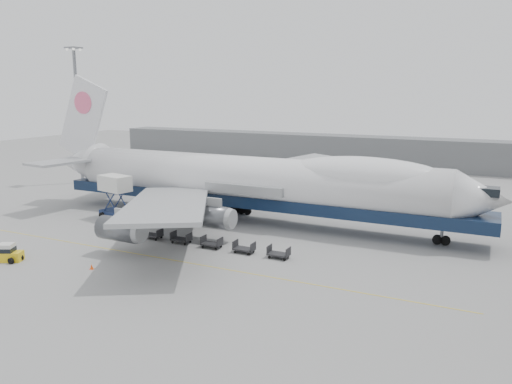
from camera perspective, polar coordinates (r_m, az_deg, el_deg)
The scene contains 14 objects.
ground at distance 58.52m, azimuth -6.15°, elevation -5.99°, with size 260.00×260.00×0.00m, color gray.
apron_line at distance 53.78m, azimuth -9.54°, elevation -7.67°, with size 60.00×0.15×0.01m, color gold.
hangar at distance 124.62m, azimuth 6.98°, elevation 4.95°, with size 110.00×8.00×7.00m, color slate.
floodlight_mast at distance 101.15m, azimuth -19.71°, elevation 8.99°, with size 2.40×2.40×25.43m.
airliner at distance 67.09m, azimuth -0.39°, elevation 1.28°, with size 67.00×55.30×19.98m.
catering_truck at distance 71.80m, azimuth -15.76°, elevation -0.25°, with size 5.30×4.12×6.08m.
baggage_tug at distance 58.59m, azimuth -26.47°, elevation -6.29°, with size 2.91×2.33×1.88m.
traffic_cone at distance 53.01m, azimuth -18.28°, elevation -8.11°, with size 0.37×0.37×0.55m.
dolly_0 at distance 64.07m, azimuth -14.68°, elevation -4.26°, with size 2.30×1.35×1.30m.
dolly_1 at distance 61.55m, azimuth -11.73°, elevation -4.77°, with size 2.30×1.35×1.30m.
dolly_2 at distance 59.20m, azimuth -8.54°, elevation -5.31°, with size 2.30×1.35×1.30m.
dolly_3 at distance 57.07m, azimuth -5.08°, elevation -5.87°, with size 2.30×1.35×1.30m.
dolly_4 at distance 55.15m, azimuth -1.36°, elevation -6.44°, with size 2.30×1.35×1.30m.
dolly_5 at distance 53.49m, azimuth 2.61°, elevation -7.03°, with size 2.30×1.35×1.30m.
Camera 1 is at (29.66, -47.31, 17.51)m, focal length 35.00 mm.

